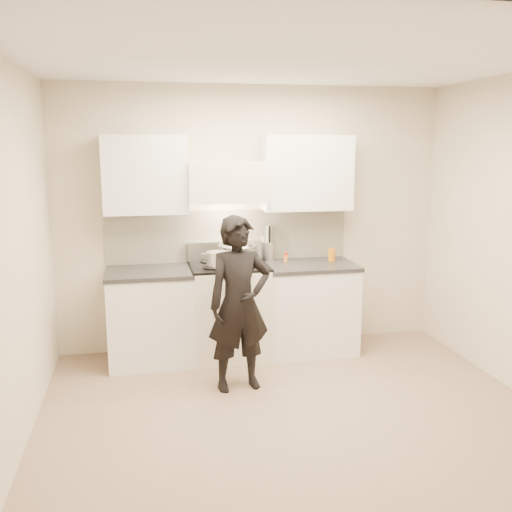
# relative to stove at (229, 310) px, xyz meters

# --- Properties ---
(ground_plane) EXTENTS (4.00, 4.00, 0.00)m
(ground_plane) POSITION_rel_stove_xyz_m (0.30, -1.42, -0.47)
(ground_plane) COLOR #856D57
(room_shell) EXTENTS (4.04, 3.54, 2.70)m
(room_shell) POSITION_rel_stove_xyz_m (0.24, -1.05, 1.12)
(room_shell) COLOR beige
(room_shell) RESTS_ON ground
(stove) EXTENTS (0.76, 0.65, 0.96)m
(stove) POSITION_rel_stove_xyz_m (0.00, 0.00, 0.00)
(stove) COLOR silver
(stove) RESTS_ON ground
(counter_right) EXTENTS (0.92, 0.67, 0.92)m
(counter_right) POSITION_rel_stove_xyz_m (0.83, 0.00, -0.01)
(counter_right) COLOR white
(counter_right) RESTS_ON ground
(counter_left) EXTENTS (0.82, 0.67, 0.92)m
(counter_left) POSITION_rel_stove_xyz_m (-0.78, 0.00, -0.01)
(counter_left) COLOR white
(counter_left) RESTS_ON ground
(wok) EXTENTS (0.40, 0.49, 0.32)m
(wok) POSITION_rel_stove_xyz_m (0.11, 0.10, 0.59)
(wok) COLOR silver
(wok) RESTS_ON stove
(stock_pot) EXTENTS (0.31, 0.25, 0.15)m
(stock_pot) POSITION_rel_stove_xyz_m (-0.13, -0.14, 0.56)
(stock_pot) COLOR silver
(stock_pot) RESTS_ON stove
(utensil_crock) EXTENTS (0.14, 0.14, 0.37)m
(utensil_crock) POSITION_rel_stove_xyz_m (0.45, 0.24, 0.56)
(utensil_crock) COLOR #B5B5B5
(utensil_crock) RESTS_ON counter_right
(spice_jar) EXTENTS (0.04, 0.04, 0.09)m
(spice_jar) POSITION_rel_stove_xyz_m (0.62, 0.15, 0.49)
(spice_jar) COLOR orange
(spice_jar) RESTS_ON counter_right
(oil_glass) EXTENTS (0.08, 0.08, 0.13)m
(oil_glass) POSITION_rel_stove_xyz_m (1.09, 0.07, 0.51)
(oil_glass) COLOR #BA6B0D
(oil_glass) RESTS_ON counter_right
(person) EXTENTS (0.61, 0.45, 1.53)m
(person) POSITION_rel_stove_xyz_m (-0.03, -0.79, 0.29)
(person) COLOR black
(person) RESTS_ON ground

